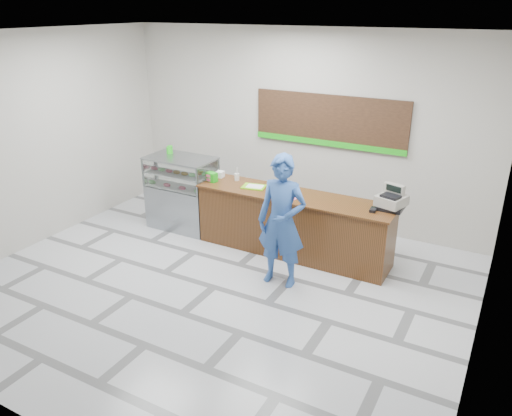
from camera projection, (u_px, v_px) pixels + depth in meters
The scene contains 16 objects.
floor at pixel (214, 287), 7.30m from camera, with size 7.00×7.00×0.00m, color silver.
back_wall at pixel (301, 128), 9.07m from camera, with size 7.00×7.00×0.00m, color #B7B2A8.
ceiling at pixel (204, 35), 5.97m from camera, with size 7.00×7.00×0.00m, color silver.
sales_counter at pixel (293, 224), 8.12m from camera, with size 3.26×0.76×1.03m.
display_case at pixel (182, 192), 9.04m from camera, with size 1.22×0.72×1.33m.
menu_board at pixel (329, 122), 8.73m from camera, with size 2.80×0.06×0.90m.
cash_register at pixel (392, 200), 7.34m from camera, with size 0.47×0.48×0.35m.
card_terminal at pixel (373, 210), 7.29m from camera, with size 0.09×0.18×0.04m, color black.
serving_tray at pixel (254, 187), 8.24m from camera, with size 0.42×0.34×0.02m.
napkin_box at pixel (220, 174), 8.71m from camera, with size 0.12×0.12×0.11m, color white.
straw_cup at pixel (237, 177), 8.55m from camera, with size 0.08×0.08×0.12m, color silver.
promo_box at pixel (212, 177), 8.49m from camera, with size 0.18×0.12×0.16m, color #1DB818.
donut_decal at pixel (292, 198), 7.77m from camera, with size 0.15×0.15×0.00m, color #DC5D79.
green_cup_left at pixel (169, 150), 9.00m from camera, with size 0.08×0.08×0.13m, color #1DB818.
green_cup_right at pixel (170, 150), 9.02m from camera, with size 0.09×0.09×0.14m, color #1DB818.
customer at pixel (282, 221), 7.08m from camera, with size 0.71×0.47×1.96m, color #2D549D.
Camera 1 is at (3.57, -5.24, 3.84)m, focal length 35.00 mm.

